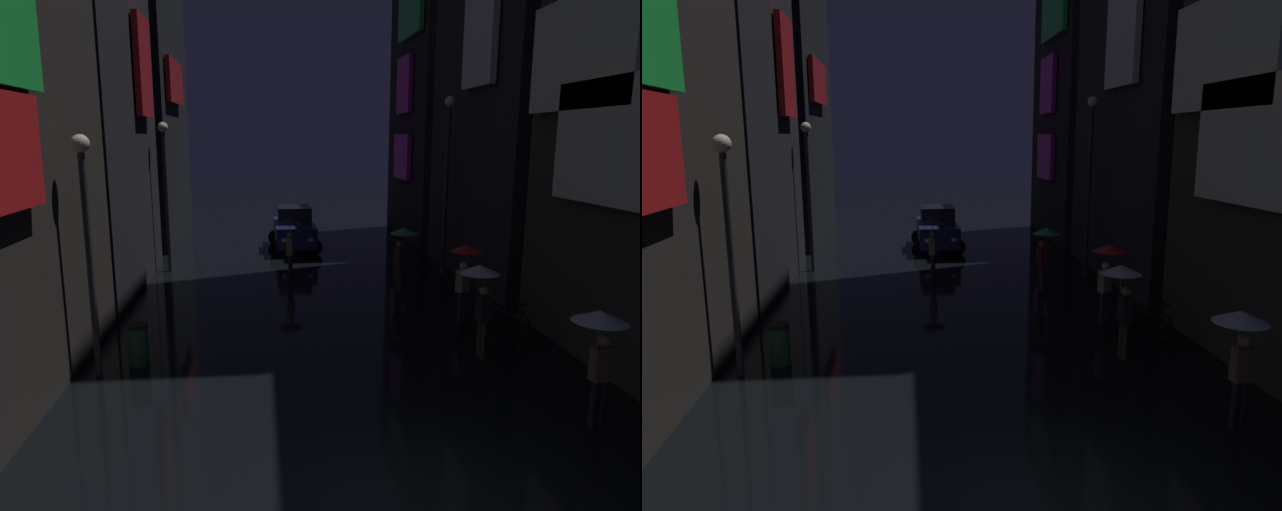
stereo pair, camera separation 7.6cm
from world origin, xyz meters
TOP-DOWN VIEW (x-y plane):
  - building_right_far at (7.48, 21.52)m, footprint 4.25×7.04m
  - pedestrian_foreground_left_clear at (4.02, 2.09)m, footprint 0.90×0.90m
  - pedestrian_midstreet_centre_red at (3.86, 8.01)m, footprint 0.90×0.90m
  - pedestrian_foreground_right_clear at (3.30, 5.52)m, footprint 0.90×0.90m
  - pedestrian_midstreet_left_black at (-0.57, 13.49)m, footprint 0.90×0.90m
  - pedestrian_far_right_green at (2.90, 11.10)m, footprint 0.90×0.90m
  - bicycle_parked_at_storefront at (4.60, 6.93)m, footprint 0.51×1.78m
  - car_distant at (-0.13, 18.81)m, footprint 2.29×4.17m
  - streetlamp_left_far at (-5.00, 14.92)m, footprint 0.36×0.36m
  - streetlamp_right_far at (5.00, 13.37)m, footprint 0.36×0.36m
  - streetlamp_left_near at (-5.00, 5.21)m, footprint 0.36×0.36m
  - trash_bin at (-4.30, 5.78)m, footprint 0.46×0.46m

SIDE VIEW (x-z plane):
  - bicycle_parked_at_storefront at x=4.60m, z-range -0.09..0.87m
  - trash_bin at x=-4.30m, z-range 0.00..0.93m
  - car_distant at x=-0.13m, z-range -0.03..1.89m
  - pedestrian_foreground_left_clear at x=4.02m, z-range 0.61..2.73m
  - pedestrian_midstreet_centre_red at x=3.86m, z-range 0.61..2.73m
  - pedestrian_foreground_right_clear at x=3.30m, z-range 0.61..2.73m
  - pedestrian_midstreet_left_black at x=-0.57m, z-range 0.61..2.73m
  - pedestrian_far_right_green at x=2.90m, z-range 0.61..2.73m
  - streetlamp_left_near at x=-5.00m, z-range 0.67..5.64m
  - streetlamp_left_far at x=-5.00m, z-range 0.69..6.14m
  - streetlamp_right_far at x=5.00m, z-range 0.72..7.03m
  - building_right_far at x=7.48m, z-range 0.01..13.96m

